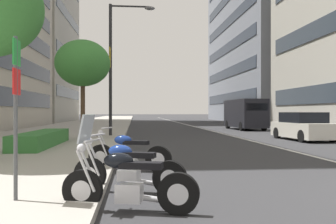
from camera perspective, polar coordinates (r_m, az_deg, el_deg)
The scene contains 11 objects.
sidewalk_right_plaza at distance 35.52m, azimuth -13.10°, elevation -2.26°, with size 160.00×8.50×0.15m, color #A39E93.
lane_centre_stripe at distance 40.64m, azimuth 3.16°, elevation -2.06°, with size 110.00×0.16×0.01m, color silver.
motorcycle_nearest_camera at distance 5.51m, azimuth -6.59°, elevation -11.20°, with size 0.77×2.07×1.47m.
motorcycle_by_sign_pole at distance 6.76m, azimuth -6.44°, elevation -9.28°, with size 0.91×2.11×1.09m.
motorcycle_second_in_row at distance 9.20m, azimuth -6.31°, elevation -6.73°, with size 0.92×2.12×1.11m.
car_lead_in_lane at distance 20.29m, azimuth 20.69°, elevation -2.24°, with size 4.30×1.96×1.48m.
delivery_van_ahead at distance 30.79m, azimuth 12.13°, elevation -0.25°, with size 5.66×2.21×2.51m.
parking_sign_by_curb at distance 5.98m, azimuth -23.02°, elevation 2.13°, with size 0.32×0.06×2.52m.
street_lamp_with_banners at distance 21.05m, azimuth -8.02°, elevation 8.92°, with size 1.26×2.65×7.54m.
clipped_hedge_bed at distance 15.24m, azimuth -19.39°, elevation -4.02°, with size 5.53×1.10×0.56m, color #337033.
street_tree_far_plaza at distance 18.32m, azimuth -13.40°, elevation 7.51°, with size 2.70×2.70×4.90m.
Camera 1 is at (-5.16, 6.00, 1.51)m, focal length 38.33 mm.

